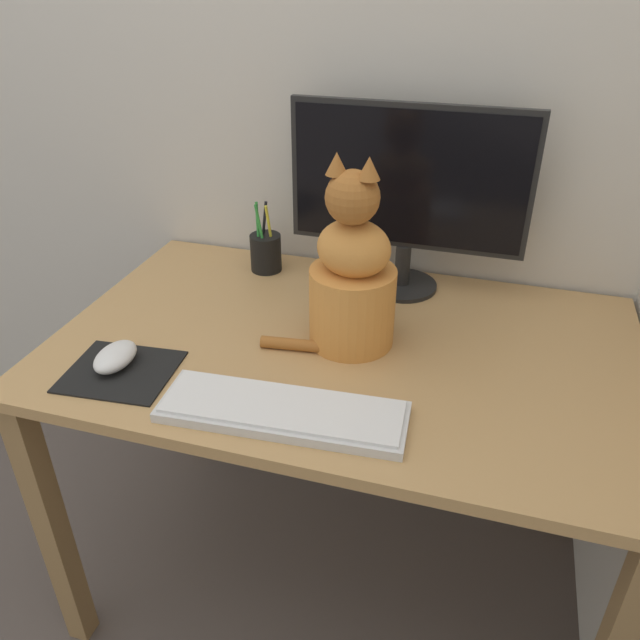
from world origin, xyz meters
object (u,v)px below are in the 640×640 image
(keyboard, at_px, (283,411))
(computer_mouse_left, at_px, (115,357))
(cat, at_px, (352,278))
(pen_cup, at_px, (266,252))
(monitor, at_px, (408,189))

(keyboard, height_order, computer_mouse_left, computer_mouse_left)
(computer_mouse_left, xyz_separation_m, cat, (0.41, 0.22, 0.12))
(keyboard, bearing_deg, cat, 75.40)
(cat, height_order, pen_cup, cat)
(computer_mouse_left, relative_size, pen_cup, 0.61)
(keyboard, bearing_deg, computer_mouse_left, 168.75)
(pen_cup, bearing_deg, computer_mouse_left, -104.51)
(cat, bearing_deg, computer_mouse_left, -138.44)
(computer_mouse_left, xyz_separation_m, pen_cup, (0.13, 0.49, 0.03))
(monitor, bearing_deg, pen_cup, -179.59)
(monitor, relative_size, pen_cup, 3.02)
(keyboard, xyz_separation_m, cat, (0.05, 0.27, 0.13))
(monitor, distance_m, cat, 0.29)
(keyboard, xyz_separation_m, computer_mouse_left, (-0.36, 0.05, 0.01))
(keyboard, relative_size, cat, 1.12)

